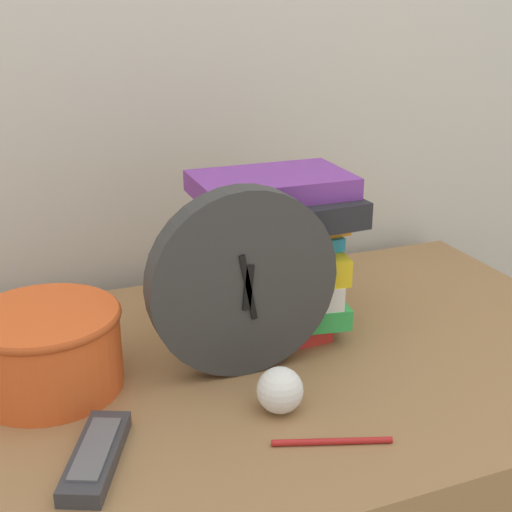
{
  "coord_description": "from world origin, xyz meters",
  "views": [
    {
      "loc": [
        -0.28,
        -0.52,
        1.27
      ],
      "look_at": [
        0.08,
        0.38,
        0.89
      ],
      "focal_mm": 50.0,
      "sensor_mm": 36.0,
      "label": 1
    }
  ],
  "objects_px": {
    "crumpled_paper_ball": "(280,390)",
    "pen": "(332,441)",
    "book_stack": "(271,253)",
    "basket": "(47,347)",
    "tv_remote": "(96,456)",
    "desk_clock": "(243,283)"
  },
  "relations": [
    {
      "from": "crumpled_paper_ball",
      "to": "pen",
      "type": "xyz_separation_m",
      "value": [
        0.03,
        -0.09,
        -0.03
      ]
    },
    {
      "from": "book_stack",
      "to": "basket",
      "type": "xyz_separation_m",
      "value": [
        -0.35,
        -0.05,
        -0.07
      ]
    },
    {
      "from": "tv_remote",
      "to": "book_stack",
      "type": "bearing_deg",
      "value": 37.1
    },
    {
      "from": "desk_clock",
      "to": "pen",
      "type": "xyz_separation_m",
      "value": [
        0.03,
        -0.21,
        -0.13
      ]
    },
    {
      "from": "desk_clock",
      "to": "book_stack",
      "type": "height_order",
      "value": "desk_clock"
    },
    {
      "from": "desk_clock",
      "to": "pen",
      "type": "distance_m",
      "value": 0.25
    },
    {
      "from": "desk_clock",
      "to": "tv_remote",
      "type": "bearing_deg",
      "value": -149.64
    },
    {
      "from": "crumpled_paper_ball",
      "to": "pen",
      "type": "height_order",
      "value": "crumpled_paper_ball"
    },
    {
      "from": "book_stack",
      "to": "pen",
      "type": "relative_size",
      "value": 1.81
    },
    {
      "from": "book_stack",
      "to": "tv_remote",
      "type": "height_order",
      "value": "book_stack"
    },
    {
      "from": "book_stack",
      "to": "pen",
      "type": "xyz_separation_m",
      "value": [
        -0.05,
        -0.31,
        -0.13
      ]
    },
    {
      "from": "pen",
      "to": "book_stack",
      "type": "bearing_deg",
      "value": 80.51
    },
    {
      "from": "desk_clock",
      "to": "basket",
      "type": "distance_m",
      "value": 0.28
    },
    {
      "from": "pen",
      "to": "tv_remote",
      "type": "bearing_deg",
      "value": 165.68
    },
    {
      "from": "desk_clock",
      "to": "book_stack",
      "type": "xyz_separation_m",
      "value": [
        0.09,
        0.11,
        -0.0
      ]
    },
    {
      "from": "desk_clock",
      "to": "tv_remote",
      "type": "distance_m",
      "value": 0.3
    },
    {
      "from": "crumpled_paper_ball",
      "to": "desk_clock",
      "type": "bearing_deg",
      "value": 92.37
    },
    {
      "from": "book_stack",
      "to": "tv_remote",
      "type": "xyz_separation_m",
      "value": [
        -0.32,
        -0.25,
        -0.12
      ]
    },
    {
      "from": "desk_clock",
      "to": "crumpled_paper_ball",
      "type": "relative_size",
      "value": 4.44
    },
    {
      "from": "desk_clock",
      "to": "book_stack",
      "type": "relative_size",
      "value": 1.06
    },
    {
      "from": "tv_remote",
      "to": "basket",
      "type": "bearing_deg",
      "value": 98.29
    },
    {
      "from": "crumpled_paper_ball",
      "to": "pen",
      "type": "bearing_deg",
      "value": -72.03
    }
  ]
}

